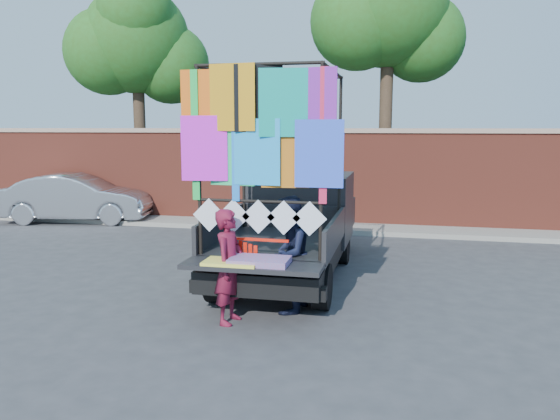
% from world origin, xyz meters
% --- Properties ---
extents(ground, '(90.00, 90.00, 0.00)m').
position_xyz_m(ground, '(0.00, 0.00, 0.00)').
color(ground, '#38383A').
rests_on(ground, ground).
extents(brick_wall, '(30.00, 0.45, 2.61)m').
position_xyz_m(brick_wall, '(0.00, 7.00, 1.33)').
color(brick_wall, brown).
rests_on(brick_wall, ground).
extents(curb, '(30.00, 1.20, 0.12)m').
position_xyz_m(curb, '(0.00, 6.30, 0.06)').
color(curb, gray).
rests_on(curb, ground).
extents(tree_left, '(4.20, 3.30, 7.05)m').
position_xyz_m(tree_left, '(-6.48, 8.12, 5.12)').
color(tree_left, '#38281C').
rests_on(tree_left, ground).
extents(tree_mid, '(4.20, 3.30, 7.73)m').
position_xyz_m(tree_mid, '(1.02, 8.12, 5.70)').
color(tree_mid, '#38281C').
rests_on(tree_mid, ground).
extents(pickup_truck, '(2.21, 5.54, 3.49)m').
position_xyz_m(pickup_truck, '(-0.40, 2.26, 0.88)').
color(pickup_truck, black).
rests_on(pickup_truck, ground).
extents(sedan, '(4.28, 2.17, 1.35)m').
position_xyz_m(sedan, '(-7.38, 5.98, 0.67)').
color(sedan, '#B2B4B9').
rests_on(sedan, ground).
extents(woman, '(0.43, 0.61, 1.57)m').
position_xyz_m(woman, '(-0.74, -0.72, 0.78)').
color(woman, maroon).
rests_on(woman, ground).
extents(man, '(0.75, 0.91, 1.69)m').
position_xyz_m(man, '(-0.06, -0.11, 0.84)').
color(man, '#141932').
rests_on(man, ground).
extents(streamer_bundle, '(0.84, 0.07, 0.59)m').
position_xyz_m(streamer_bundle, '(-0.50, -0.43, 0.94)').
color(streamer_bundle, '#FC200D').
rests_on(streamer_bundle, ground).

